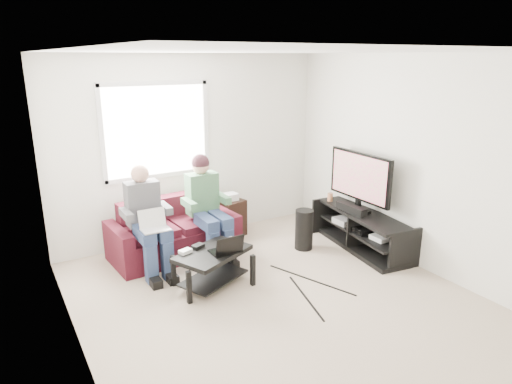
% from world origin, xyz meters
% --- Properties ---
extents(floor, '(4.50, 4.50, 0.00)m').
position_xyz_m(floor, '(0.00, 0.00, 0.00)').
color(floor, '#C2AB97').
rests_on(floor, ground).
extents(ceiling, '(4.50, 4.50, 0.00)m').
position_xyz_m(ceiling, '(0.00, 0.00, 2.60)').
color(ceiling, white).
rests_on(ceiling, wall_back).
extents(wall_back, '(4.50, 0.00, 4.50)m').
position_xyz_m(wall_back, '(0.00, 2.25, 1.30)').
color(wall_back, silver).
rests_on(wall_back, floor).
extents(wall_front, '(4.50, 0.00, 4.50)m').
position_xyz_m(wall_front, '(0.00, -2.25, 1.30)').
color(wall_front, silver).
rests_on(wall_front, floor).
extents(wall_left, '(0.00, 4.50, 4.50)m').
position_xyz_m(wall_left, '(-2.00, 0.00, 1.30)').
color(wall_left, silver).
rests_on(wall_left, floor).
extents(wall_right, '(0.00, 4.50, 4.50)m').
position_xyz_m(wall_right, '(2.00, 0.00, 1.30)').
color(wall_right, silver).
rests_on(wall_right, floor).
extents(window, '(1.48, 0.04, 1.28)m').
position_xyz_m(window, '(-0.50, 2.23, 1.60)').
color(window, white).
rests_on(window, wall_back).
extents(sofa, '(1.65, 0.85, 0.75)m').
position_xyz_m(sofa, '(-0.54, 1.73, 0.29)').
color(sofa, '#4E1322').
rests_on(sofa, floor).
extents(person_left, '(0.40, 0.70, 1.30)m').
position_xyz_m(person_left, '(-0.94, 1.48, 0.70)').
color(person_left, '#334E71').
rests_on(person_left, sofa).
extents(person_right, '(0.40, 0.71, 1.35)m').
position_xyz_m(person_right, '(-0.14, 1.50, 0.76)').
color(person_right, '#334E71').
rests_on(person_right, sofa).
extents(laptop_silver, '(0.32, 0.22, 0.24)m').
position_xyz_m(laptop_silver, '(-0.94, 1.21, 0.67)').
color(laptop_silver, silver).
rests_on(laptop_silver, person_left).
extents(coffee_table, '(0.99, 0.82, 0.43)m').
position_xyz_m(coffee_table, '(-0.45, 0.68, 0.31)').
color(coffee_table, black).
rests_on(coffee_table, floor).
extents(laptop_black, '(0.40, 0.35, 0.24)m').
position_xyz_m(laptop_black, '(-0.33, 0.60, 0.55)').
color(laptop_black, black).
rests_on(laptop_black, coffee_table).
extents(controller_a, '(0.16, 0.13, 0.04)m').
position_xyz_m(controller_a, '(-0.73, 0.80, 0.45)').
color(controller_a, silver).
rests_on(controller_a, coffee_table).
extents(controller_b, '(0.16, 0.13, 0.04)m').
position_xyz_m(controller_b, '(-0.55, 0.86, 0.45)').
color(controller_b, black).
rests_on(controller_b, coffee_table).
extents(controller_c, '(0.16, 0.12, 0.04)m').
position_xyz_m(controller_c, '(-0.15, 0.83, 0.45)').
color(controller_c, gray).
rests_on(controller_c, coffee_table).
extents(tv_stand, '(0.68, 1.63, 0.52)m').
position_xyz_m(tv_stand, '(1.77, 0.60, 0.23)').
color(tv_stand, black).
rests_on(tv_stand, floor).
extents(tv, '(0.12, 1.10, 0.81)m').
position_xyz_m(tv, '(1.77, 0.70, 0.98)').
color(tv, black).
rests_on(tv, tv_stand).
extents(soundbar, '(0.12, 0.50, 0.10)m').
position_xyz_m(soundbar, '(1.65, 0.70, 0.57)').
color(soundbar, black).
rests_on(soundbar, tv_stand).
extents(drink_cup, '(0.08, 0.08, 0.12)m').
position_xyz_m(drink_cup, '(1.72, 1.23, 0.58)').
color(drink_cup, '#B3724D').
rests_on(drink_cup, tv_stand).
extents(console_white, '(0.30, 0.22, 0.06)m').
position_xyz_m(console_white, '(1.77, 0.20, 0.31)').
color(console_white, silver).
rests_on(console_white, tv_stand).
extents(console_grey, '(0.34, 0.26, 0.08)m').
position_xyz_m(console_grey, '(1.77, 0.90, 0.32)').
color(console_grey, gray).
rests_on(console_grey, tv_stand).
extents(console_black, '(0.38, 0.30, 0.07)m').
position_xyz_m(console_black, '(1.77, 0.55, 0.31)').
color(console_black, black).
rests_on(console_black, tv_stand).
extents(subwoofer, '(0.25, 0.25, 0.56)m').
position_xyz_m(subwoofer, '(1.09, 1.00, 0.28)').
color(subwoofer, black).
rests_on(subwoofer, floor).
extents(keyboard_floor, '(0.20, 0.42, 0.02)m').
position_xyz_m(keyboard_floor, '(1.55, 0.08, 0.01)').
color(keyboard_floor, black).
rests_on(keyboard_floor, floor).
extents(end_table, '(0.36, 0.36, 0.64)m').
position_xyz_m(end_table, '(0.45, 1.97, 0.29)').
color(end_table, black).
rests_on(end_table, floor).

